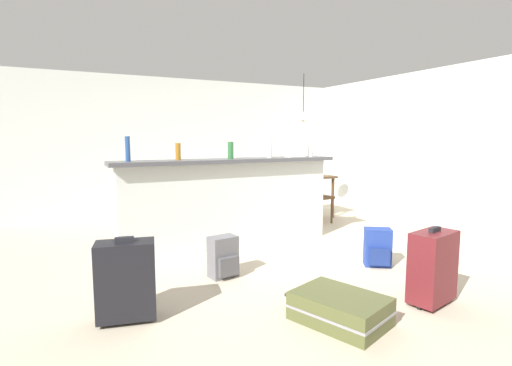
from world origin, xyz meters
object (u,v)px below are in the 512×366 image
bottle_white (311,147)px  suitcase_upright_black (126,280)px  bottle_amber (178,151)px  suitcase_upright_maroon (433,266)px  dining_table (299,181)px  backpack_grey (223,257)px  pendant_lamp (303,116)px  bottle_green (231,150)px  bottle_blue (128,149)px  backpack_blue (378,248)px  suitcase_flat_olive (340,308)px  grocery_bag (295,149)px  dining_chair_near_partition (315,191)px  bottle_clear (269,148)px

bottle_white → suitcase_upright_black: (-2.78, -1.55, -0.95)m
bottle_amber → suitcase_upright_maroon: 3.02m
dining_table → backpack_grey: 3.27m
bottle_amber → dining_table: 2.84m
backpack_grey → pendant_lamp: bearing=42.1°
bottle_green → bottle_blue: bearing=176.6°
bottle_white → backpack_blue: bottle_white is taller
bottle_green → bottle_white: bearing=2.8°
suitcase_upright_black → backpack_grey: size_ratio=1.60×
suitcase_flat_olive → pendant_lamp: bearing=60.5°
pendant_lamp → suitcase_flat_olive: pendant_lamp is taller
suitcase_upright_maroon → bottle_amber: bearing=121.4°
bottle_white → grocery_bag: 0.24m
bottle_amber → bottle_blue: bearing=-176.1°
dining_chair_near_partition → pendant_lamp: 1.35m
bottle_green → dining_chair_near_partition: bottle_green is taller
bottle_green → pendant_lamp: 2.34m
bottle_clear → dining_table: 1.86m
bottle_clear → dining_chair_near_partition: 1.65m
bottle_amber → suitcase_flat_olive: bottle_amber is taller
bottle_blue → backpack_grey: 1.65m
dining_table → dining_chair_near_partition: 0.51m
bottle_amber → dining_chair_near_partition: bearing=15.2°
grocery_bag → suitcase_upright_black: 3.15m
pendant_lamp → bottle_blue: bearing=-159.7°
bottle_amber → bottle_green: bottle_green is taller
dining_table → backpack_grey: size_ratio=2.62×
bottle_white → bottle_green: bearing=-177.2°
pendant_lamp → suitcase_upright_maroon: (-1.05, -3.58, -1.46)m
bottle_amber → backpack_grey: bearing=-81.7°
bottle_amber → dining_table: (2.51, 1.17, -0.60)m
bottle_amber → backpack_blue: bottle_amber is taller
bottle_amber → grocery_bag: size_ratio=0.78×
bottle_white → pendant_lamp: 1.44m
bottle_amber → bottle_white: 1.90m
bottle_amber → backpack_blue: size_ratio=0.48×
bottle_blue → bottle_amber: bearing=3.9°
bottle_clear → suitcase_upright_maroon: bearing=-83.9°
bottle_blue → bottle_amber: 0.59m
bottle_amber → bottle_green: (0.64, -0.11, 0.01)m
bottle_green → suitcase_flat_olive: (-0.07, -2.26, -1.14)m
bottle_clear → backpack_blue: (0.57, -1.46, -1.07)m
bottle_amber → suitcase_upright_black: size_ratio=0.30×
backpack_grey → suitcase_upright_maroon: suitcase_upright_maroon is taller
bottle_blue → grocery_bag: bearing=0.9°
grocery_bag → dining_chair_near_partition: (0.84, 0.69, -0.74)m
dining_chair_near_partition → backpack_grey: size_ratio=2.21×
pendant_lamp → suitcase_upright_black: size_ratio=1.23×
pendant_lamp → suitcase_upright_maroon: size_ratio=1.23×
suitcase_flat_olive → backpack_blue: bearing=35.3°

